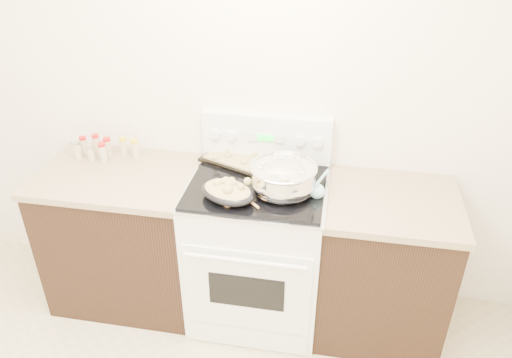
# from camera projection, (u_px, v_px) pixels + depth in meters

# --- Properties ---
(room_shell) EXTENTS (4.10, 3.60, 2.75)m
(room_shell) POSITION_uv_depth(u_px,v_px,m) (14.00, 203.00, 1.21)
(room_shell) COLOR white
(room_shell) RESTS_ON ground
(counter_left) EXTENTS (0.93, 0.67, 0.92)m
(counter_left) POSITION_uv_depth(u_px,v_px,m) (128.00, 235.00, 3.13)
(counter_left) COLOR black
(counter_left) RESTS_ON ground
(counter_right) EXTENTS (0.73, 0.67, 0.92)m
(counter_right) POSITION_uv_depth(u_px,v_px,m) (381.00, 265.00, 2.89)
(counter_right) COLOR black
(counter_right) RESTS_ON ground
(kitchen_range) EXTENTS (0.78, 0.73, 1.22)m
(kitchen_range) POSITION_uv_depth(u_px,v_px,m) (258.00, 247.00, 2.99)
(kitchen_range) COLOR white
(kitchen_range) RESTS_ON ground
(mixing_bowl) EXTENTS (0.37, 0.37, 0.21)m
(mixing_bowl) POSITION_uv_depth(u_px,v_px,m) (283.00, 179.00, 2.63)
(mixing_bowl) COLOR silver
(mixing_bowl) RESTS_ON kitchen_range
(roasting_pan) EXTENTS (0.37, 0.32, 0.11)m
(roasting_pan) POSITION_uv_depth(u_px,v_px,m) (228.00, 191.00, 2.59)
(roasting_pan) COLOR black
(roasting_pan) RESTS_ON kitchen_range
(baking_sheet) EXTENTS (0.51, 0.44, 0.06)m
(baking_sheet) POSITION_uv_depth(u_px,v_px,m) (241.00, 158.00, 2.96)
(baking_sheet) COLOR black
(baking_sheet) RESTS_ON kitchen_range
(wooden_spoon) EXTENTS (0.19, 0.19, 0.04)m
(wooden_spoon) POSITION_uv_depth(u_px,v_px,m) (234.00, 201.00, 2.57)
(wooden_spoon) COLOR tan
(wooden_spoon) RESTS_ON kitchen_range
(blue_ladle) EXTENTS (0.09, 0.28, 0.10)m
(blue_ladle) POSITION_uv_depth(u_px,v_px,m) (318.00, 190.00, 2.63)
(blue_ladle) COLOR #9FE4ED
(blue_ladle) RESTS_ON kitchen_range
(spice_jars) EXTENTS (0.38, 0.15, 0.13)m
(spice_jars) POSITION_uv_depth(u_px,v_px,m) (104.00, 148.00, 3.03)
(spice_jars) COLOR #BFB28C
(spice_jars) RESTS_ON counter_left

